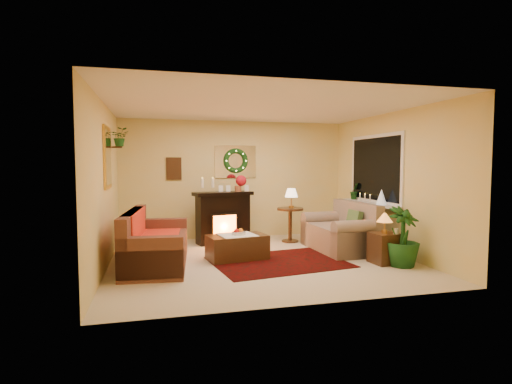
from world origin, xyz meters
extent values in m
plane|color=beige|center=(0.00, 0.00, 0.00)|extent=(5.00, 5.00, 0.00)
plane|color=white|center=(0.00, 0.00, 2.60)|extent=(5.00, 5.00, 0.00)
plane|color=#EFD88C|center=(0.00, 2.25, 1.30)|extent=(5.00, 5.00, 0.00)
plane|color=#EFD88C|center=(0.00, -2.25, 1.30)|extent=(5.00, 5.00, 0.00)
plane|color=#EFD88C|center=(-2.50, 0.00, 1.30)|extent=(4.50, 4.50, 0.00)
plane|color=#EFD88C|center=(2.50, 0.00, 1.30)|extent=(4.50, 4.50, 0.00)
cube|color=maroon|center=(0.24, -0.22, 0.01)|extent=(2.35, 1.90, 0.01)
cube|color=#44241C|center=(-1.73, 0.11, 0.43)|extent=(1.12, 2.16, 0.89)
cube|color=#B21912|center=(-1.81, 0.28, 0.46)|extent=(0.88, 1.43, 0.02)
cube|color=black|center=(-0.38, 1.65, 0.55)|extent=(1.14, 0.59, 1.00)
sphere|color=#AA101E|center=(0.01, 1.66, 1.30)|extent=(0.23, 0.23, 0.23)
cylinder|color=white|center=(-0.81, 1.64, 1.26)|extent=(0.06, 0.06, 0.19)
cylinder|color=beige|center=(-0.59, 1.66, 1.26)|extent=(0.06, 0.06, 0.19)
cube|color=white|center=(0.00, 2.23, 1.70)|extent=(0.92, 0.02, 0.72)
torus|color=#194719|center=(0.00, 2.19, 1.72)|extent=(0.55, 0.11, 0.55)
cube|color=#381E11|center=(-1.35, 2.23, 1.55)|extent=(0.32, 0.03, 0.48)
cube|color=gold|center=(-2.48, 0.30, 1.75)|extent=(0.03, 0.84, 1.00)
imported|color=#194719|center=(-2.34, 1.05, 1.97)|extent=(0.33, 0.28, 0.36)
cube|color=#8B7B5A|center=(1.65, 0.40, 0.42)|extent=(0.98, 1.62, 0.92)
cube|color=white|center=(2.48, 0.55, 1.55)|extent=(0.03, 1.86, 1.36)
cube|color=black|center=(2.47, 0.55, 1.55)|extent=(0.02, 1.70, 1.22)
cube|color=white|center=(2.38, 0.55, 0.87)|extent=(0.22, 1.86, 0.04)
cone|color=silver|center=(2.35, 0.09, 1.04)|extent=(0.19, 0.19, 0.29)
imported|color=#224923|center=(2.42, 1.25, 1.08)|extent=(0.26, 0.21, 0.47)
cylinder|color=black|center=(1.02, 1.42, 0.33)|extent=(0.71, 0.71, 0.72)
cone|color=beige|center=(1.03, 1.39, 0.88)|extent=(0.27, 0.27, 0.42)
cube|color=black|center=(1.93, -0.71, 0.27)|extent=(0.45, 0.45, 0.51)
cone|color=orange|center=(1.90, -0.75, 0.74)|extent=(0.26, 0.26, 0.38)
cube|color=black|center=(-0.38, 0.16, 0.21)|extent=(1.08, 0.71, 0.42)
cylinder|color=silver|center=(-0.35, 0.17, 0.45)|extent=(0.24, 0.24, 0.06)
imported|color=black|center=(2.10, -0.95, 0.45)|extent=(2.05, 2.05, 2.89)
camera|label=1|loc=(-1.73, -6.53, 1.65)|focal=28.00mm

